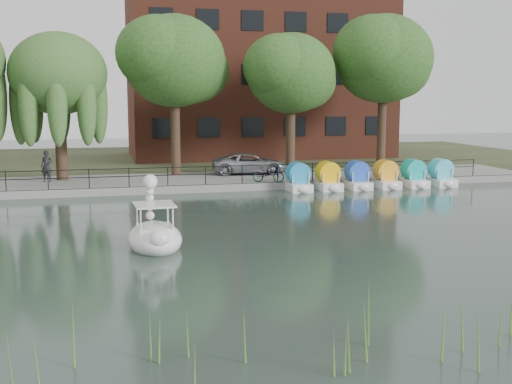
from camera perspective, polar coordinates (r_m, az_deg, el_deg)
name	(u,v)px	position (r m, az deg, el deg)	size (l,w,h in m)	color
ground_plane	(270,248)	(21.57, 1.25, -4.98)	(120.00, 120.00, 0.00)	#394C46
promenade	(198,181)	(36.98, -5.20, 0.94)	(40.00, 6.00, 0.40)	gray
kerb	(206,189)	(34.09, -4.45, 0.31)	(40.00, 0.25, 0.40)	gray
land_strip	(171,159)	(50.78, -7.58, 2.91)	(60.00, 22.00, 0.36)	#47512D
railing	(205,170)	(34.17, -4.52, 1.93)	(32.00, 0.05, 1.00)	black
apartment_building	(257,41)	(51.93, 0.13, 13.25)	(20.00, 10.07, 18.00)	#4C1E16
willow_mid	(58,74)	(37.33, -17.20, 9.98)	(5.32, 5.32, 8.15)	#473323
broadleaf_center	(174,62)	(38.57, -7.29, 11.43)	(6.00, 6.00, 9.25)	#473323
broadleaf_right	(291,74)	(39.48, 3.13, 10.43)	(5.40, 5.40, 8.32)	#473323
broadleaf_far	(384,59)	(42.78, 11.27, 11.49)	(6.30, 6.30, 9.71)	#473323
minivan	(250,162)	(38.71, -0.57, 2.69)	(5.21, 2.39, 1.45)	gray
bicycle	(268,173)	(35.00, 1.10, 1.70)	(1.72, 0.60, 1.00)	gray
pedestrian	(47,164)	(36.80, -18.12, 2.38)	(0.71, 0.48, 1.98)	black
swan_boat	(155,233)	(21.72, -9.00, -3.58)	(1.88, 2.95, 2.38)	white
pedal_boat_row	(372,177)	(35.99, 10.24, 1.29)	(9.65, 1.70, 1.40)	white
reed_bank	(491,321)	(13.81, 20.16, -10.70)	(24.00, 2.40, 1.20)	#669938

